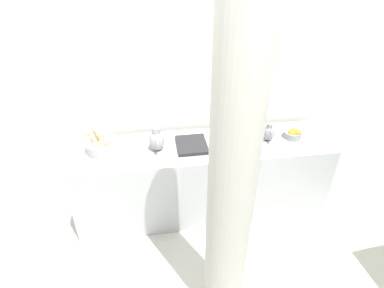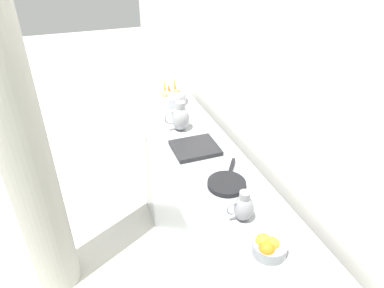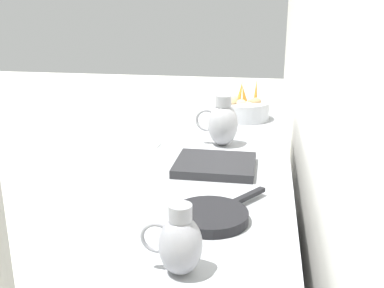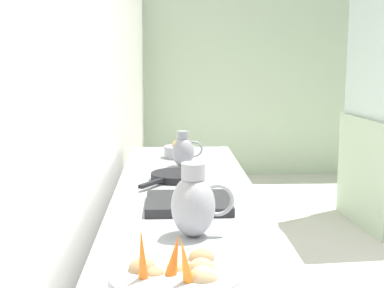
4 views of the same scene
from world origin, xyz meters
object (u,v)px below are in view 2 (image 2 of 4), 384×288
object	(u,v)px
metal_pitcher_short	(243,207)
skillet_on_counter	(227,183)
metal_pitcher_tall	(180,117)
vegetable_colander	(170,97)
support_column	(8,102)
orange_bowl	(268,246)

from	to	relation	value
metal_pitcher_short	skillet_on_counter	xyz separation A→B (m)	(-0.04, -0.31, -0.07)
metal_pitcher_tall	metal_pitcher_short	distance (m)	1.14
vegetable_colander	support_column	size ratio (longest dim) A/B	0.10
orange_bowl	skillet_on_counter	world-z (taller)	orange_bowl
orange_bowl	skillet_on_counter	bearing A→B (deg)	-93.47
metal_pitcher_short	support_column	size ratio (longest dim) A/B	0.07
orange_bowl	metal_pitcher_short	bearing A→B (deg)	-88.08
vegetable_colander	metal_pitcher_tall	world-z (taller)	metal_pitcher_tall
support_column	metal_pitcher_short	bearing A→B (deg)	148.57
orange_bowl	metal_pitcher_short	distance (m)	0.28
metal_pitcher_short	skillet_on_counter	distance (m)	0.32
orange_bowl	metal_pitcher_tall	bearing A→B (deg)	-89.40
skillet_on_counter	orange_bowl	bearing A→B (deg)	86.53
vegetable_colander	metal_pitcher_short	bearing A→B (deg)	87.82
orange_bowl	support_column	bearing A→B (deg)	-40.07
skillet_on_counter	support_column	xyz separation A→B (m)	(1.20, -0.39, 0.60)
metal_pitcher_tall	metal_pitcher_short	xyz separation A→B (m)	(-0.01, 1.14, -0.02)
vegetable_colander	skillet_on_counter	bearing A→B (deg)	89.18
orange_bowl	support_column	distance (m)	1.62
vegetable_colander	orange_bowl	xyz separation A→B (m)	(0.06, 1.96, -0.01)
metal_pitcher_short	support_column	world-z (taller)	support_column
vegetable_colander	skillet_on_counter	distance (m)	1.37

